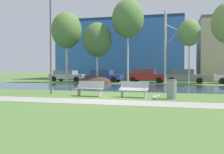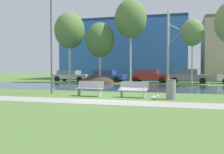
% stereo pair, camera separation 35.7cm
% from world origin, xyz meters
% --- Properties ---
extents(ground_plane, '(120.00, 120.00, 0.00)m').
position_xyz_m(ground_plane, '(0.00, 10.00, 0.00)').
color(ground_plane, '#517538').
extents(paved_path_strip, '(60.00, 1.81, 0.01)m').
position_xyz_m(paved_path_strip, '(0.00, -1.76, 0.01)').
color(paved_path_strip, '#9E998E').
rests_on(paved_path_strip, ground).
extents(river_band, '(80.00, 7.78, 0.01)m').
position_xyz_m(river_band, '(0.00, 7.64, 0.00)').
color(river_band, '#284256').
rests_on(river_band, ground).
extents(soil_mound, '(3.85, 2.50, 1.53)m').
position_xyz_m(soil_mound, '(-5.03, 12.71, 0.00)').
color(soil_mound, '#423021').
rests_on(soil_mound, ground).
extents(bench_left, '(1.64, 0.68, 0.87)m').
position_xyz_m(bench_left, '(-1.28, 0.56, 0.47)').
color(bench_left, '#9EA0A3').
rests_on(bench_left, ground).
extents(bench_right, '(1.64, 0.68, 0.87)m').
position_xyz_m(bench_right, '(1.29, 0.56, 0.47)').
color(bench_right, '#9EA0A3').
rests_on(bench_right, ground).
extents(trash_bin, '(0.52, 0.52, 1.02)m').
position_xyz_m(trash_bin, '(3.34, 0.28, 0.53)').
color(trash_bin, gray).
rests_on(trash_bin, ground).
extents(seagull, '(0.45, 0.17, 0.26)m').
position_xyz_m(seagull, '(2.55, -0.18, 0.13)').
color(seagull, white).
rests_on(seagull, ground).
extents(streetlamp, '(0.32, 0.32, 6.31)m').
position_xyz_m(streetlamp, '(-4.09, 1.23, 4.11)').
color(streetlamp, '#4C4C51').
rests_on(streetlamp, ground).
extents(birch_far_left, '(3.40, 3.40, 7.94)m').
position_xyz_m(birch_far_left, '(-8.54, 13.39, 5.88)').
color(birch_far_left, beige).
rests_on(birch_far_left, ground).
extents(birch_left, '(3.18, 3.18, 6.66)m').
position_xyz_m(birch_left, '(-4.99, 13.60, 4.74)').
color(birch_left, beige).
rests_on(birch_left, ground).
extents(birch_center_left, '(3.45, 3.45, 9.06)m').
position_xyz_m(birch_center_left, '(-1.65, 14.07, 6.97)').
color(birch_center_left, beige).
rests_on(birch_center_left, ground).
extents(birch_center, '(1.65, 2.72, 7.65)m').
position_xyz_m(birch_center, '(2.38, 14.08, 3.91)').
color(birch_center, beige).
rests_on(birch_center, ground).
extents(birch_center_right, '(2.28, 2.28, 6.70)m').
position_xyz_m(birch_center_right, '(4.73, 13.83, 5.20)').
color(birch_center_right, beige).
rests_on(birch_center_right, ground).
extents(parked_van_nearest_silver, '(4.74, 2.22, 1.35)m').
position_xyz_m(parked_van_nearest_silver, '(-9.57, 15.86, 0.73)').
color(parked_van_nearest_silver, '#B2B5BC').
rests_on(parked_van_nearest_silver, ground).
extents(parked_sedan_second_blue, '(4.42, 2.22, 1.43)m').
position_xyz_m(parked_sedan_second_blue, '(-4.92, 15.90, 0.76)').
color(parked_sedan_second_blue, '#2D4793').
rests_on(parked_sedan_second_blue, ground).
extents(parked_hatch_third_red, '(4.53, 2.27, 1.53)m').
position_xyz_m(parked_hatch_third_red, '(0.15, 15.78, 0.80)').
color(parked_hatch_third_red, maroon).
rests_on(parked_hatch_third_red, ground).
extents(parked_wagon_fourth_grey, '(4.45, 2.17, 1.54)m').
position_xyz_m(parked_wagon_fourth_grey, '(4.35, 15.62, 0.80)').
color(parked_wagon_fourth_grey, slate).
rests_on(parked_wagon_fourth_grey, ground).
extents(building_blue_store, '(17.80, 9.02, 8.56)m').
position_xyz_m(building_blue_store, '(-4.48, 24.63, 4.28)').
color(building_blue_store, '#3870C6').
rests_on(building_blue_store, ground).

